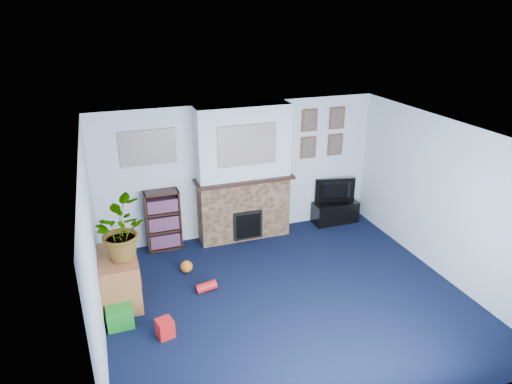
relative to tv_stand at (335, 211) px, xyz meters
name	(u,v)px	position (x,y,z in m)	size (l,w,h in m)	color
floor	(288,299)	(-1.84, -2.03, -0.23)	(5.00, 4.50, 0.01)	black
ceiling	(294,137)	(-1.84, -2.03, 2.17)	(5.00, 4.50, 0.01)	white
wall_back	(240,170)	(-1.84, 0.22, 0.97)	(5.00, 0.04, 2.40)	silver
wall_front	(390,329)	(-1.84, -4.28, 0.97)	(5.00, 0.04, 2.40)	silver
wall_left	(93,256)	(-4.34, -2.03, 0.97)	(0.04, 4.50, 2.40)	silver
wall_right	(444,200)	(0.66, -2.03, 0.97)	(0.04, 4.50, 2.40)	silver
chimney_breast	(244,175)	(-1.84, 0.02, 0.96)	(1.72, 0.50, 2.40)	brown
collage_main	(247,145)	(-1.84, -0.19, 1.55)	(1.00, 0.03, 0.68)	gray
collage_left	(148,148)	(-3.39, 0.21, 1.55)	(0.90, 0.03, 0.58)	gray
portrait_tl	(309,120)	(-0.54, 0.20, 1.77)	(0.30, 0.03, 0.40)	brown
portrait_tr	(337,118)	(0.01, 0.20, 1.77)	(0.30, 0.03, 0.40)	brown
portrait_bl	(308,147)	(-0.54, 0.20, 1.27)	(0.30, 0.03, 0.40)	brown
portrait_br	(335,145)	(0.01, 0.20, 1.27)	(0.30, 0.03, 0.40)	brown
tv_stand	(335,211)	(0.00, 0.00, 0.00)	(0.86, 0.36, 0.41)	black
television	(336,191)	(0.00, 0.02, 0.41)	(0.78, 0.10, 0.45)	black
bookshelf	(163,221)	(-3.26, 0.08, 0.28)	(0.58, 0.28, 1.05)	black
sideboard	(120,279)	(-4.08, -1.24, 0.12)	(0.51, 0.92, 0.72)	#9C5B32
potted_plant	(117,231)	(-4.03, -1.29, 0.89)	(0.73, 0.63, 0.81)	#26661E
mantel_clock	(243,174)	(-1.86, -0.03, 1.00)	(0.11, 0.07, 0.15)	gold
mantel_candle	(263,171)	(-1.50, -0.03, 1.01)	(0.05, 0.05, 0.16)	#B2BFC6
mantel_teddy	(217,178)	(-2.33, -0.03, 0.99)	(0.13, 0.13, 0.13)	slate
mantel_can	(284,170)	(-1.11, -0.03, 0.99)	(0.05, 0.05, 0.11)	red
green_crate	(120,317)	(-4.14, -1.83, -0.08)	(0.34, 0.27, 0.27)	#198C26
toy_ball	(187,267)	(-3.06, -0.83, -0.14)	(0.19, 0.19, 0.19)	orange
toy_block	(165,329)	(-3.62, -2.23, -0.12)	(0.20, 0.20, 0.24)	red
toy_tube	(207,287)	(-2.89, -1.43, -0.15)	(0.14, 0.14, 0.30)	red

